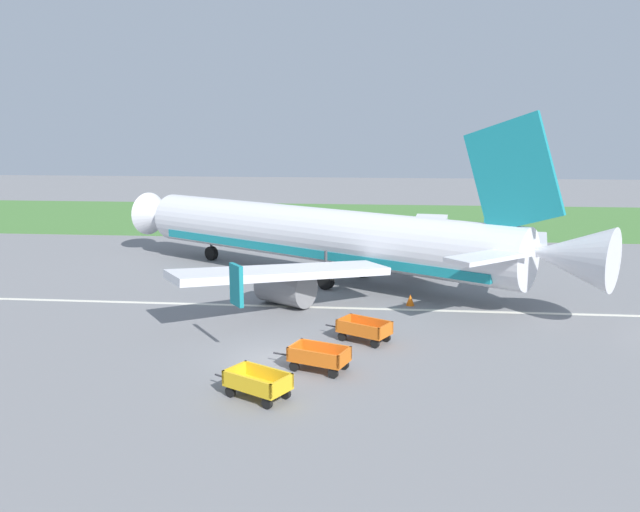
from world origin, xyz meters
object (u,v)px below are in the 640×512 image
Objects in this scene: airplane at (328,237)px; baggage_cart_nearest at (257,383)px; traffic_cone_near_plane at (410,300)px; baggage_cart_second_in_row at (319,357)px; baggage_cart_third_in_row at (364,330)px.

airplane is 20.25m from baggage_cart_nearest.
traffic_cone_near_plane is at bearing -47.62° from airplane.
baggage_cart_nearest is 3.78m from baggage_cart_second_in_row.
airplane is at bearing 132.38° from traffic_cone_near_plane.
baggage_cart_third_in_row is (3.95, 7.22, 0.00)m from baggage_cart_nearest.
traffic_cone_near_plane is at bearing 69.56° from baggage_cart_third_in_row.
baggage_cart_third_in_row reaches higher than traffic_cone_near_plane.
airplane is 9.83× the size of baggage_cart_nearest.
traffic_cone_near_plane is (4.39, 10.93, -0.27)m from baggage_cart_second_in_row.
airplane is 13.41m from baggage_cart_third_in_row.
baggage_cart_nearest and baggage_cart_second_in_row have the same top height.
baggage_cart_nearest is at bearing -118.66° from baggage_cart_third_in_row.
baggage_cart_third_in_row is at bearing -77.16° from airplane.
traffic_cone_near_plane is (6.50, 14.07, -0.27)m from baggage_cart_nearest.
airplane is 9.80× the size of baggage_cart_third_in_row.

